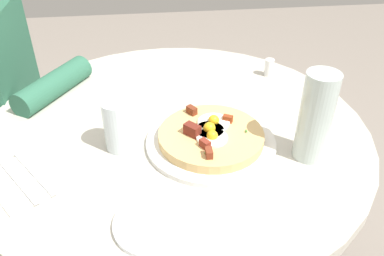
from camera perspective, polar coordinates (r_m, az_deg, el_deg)
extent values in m
cylinder|color=beige|center=(1.02, -2.50, -0.39)|extent=(0.97, 0.97, 0.03)
cylinder|color=#333338|center=(1.26, -2.08, -13.95)|extent=(0.12, 0.12, 0.70)
cube|color=#2D2D33|center=(1.67, -22.90, -8.53)|extent=(0.32, 0.28, 0.45)
cylinder|color=#2D664C|center=(1.19, -19.10, 5.79)|extent=(0.26, 0.20, 0.07)
cylinder|color=white|center=(0.95, 2.70, -2.01)|extent=(0.31, 0.31, 0.01)
cylinder|color=#DBB26F|center=(0.94, 2.73, -1.18)|extent=(0.25, 0.25, 0.02)
cylinder|color=white|center=(0.93, 2.48, -0.32)|extent=(0.07, 0.07, 0.01)
sphere|color=yellow|center=(0.93, 2.49, -0.02)|extent=(0.03, 0.03, 0.03)
cylinder|color=white|center=(0.96, 3.11, 0.80)|extent=(0.08, 0.08, 0.01)
sphere|color=yellow|center=(0.96, 3.12, 1.10)|extent=(0.03, 0.03, 0.03)
cylinder|color=white|center=(0.91, 2.88, -1.39)|extent=(0.07, 0.07, 0.01)
sphere|color=yellow|center=(0.90, 2.89, -1.09)|extent=(0.03, 0.03, 0.03)
cube|color=maroon|center=(0.96, 5.11, 1.32)|extent=(0.02, 0.03, 0.02)
cube|color=maroon|center=(0.99, -0.07, 2.68)|extent=(0.03, 0.03, 0.02)
cube|color=maroon|center=(0.88, 1.85, -2.26)|extent=(0.03, 0.03, 0.02)
cube|color=maroon|center=(0.85, 2.44, -3.56)|extent=(0.03, 0.01, 0.02)
cube|color=maroon|center=(0.91, 0.03, -0.27)|extent=(0.04, 0.04, 0.03)
cube|color=#387F2D|center=(0.94, 7.73, -0.42)|extent=(0.01, 0.00, 0.00)
cube|color=#387F2D|center=(0.86, 2.03, -3.54)|extent=(0.01, 0.01, 0.00)
cube|color=#387F2D|center=(0.92, 0.13, -0.75)|extent=(0.01, 0.01, 0.00)
cube|color=#387F2D|center=(0.98, 5.07, 1.65)|extent=(0.01, 0.01, 0.00)
cylinder|color=white|center=(0.76, -5.16, -13.34)|extent=(0.16, 0.16, 0.01)
cube|color=white|center=(0.92, -22.48, -6.64)|extent=(0.22, 0.21, 0.00)
cube|color=silver|center=(0.92, -23.55, -6.89)|extent=(0.15, 0.12, 0.00)
cube|color=silver|center=(0.92, -21.54, -5.97)|extent=(0.15, 0.12, 0.00)
cylinder|color=silver|center=(0.92, -10.41, 0.38)|extent=(0.07, 0.07, 0.12)
cylinder|color=silver|center=(0.89, 17.19, 1.50)|extent=(0.07, 0.07, 0.21)
cylinder|color=white|center=(1.26, 10.92, 8.45)|extent=(0.03, 0.03, 0.05)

